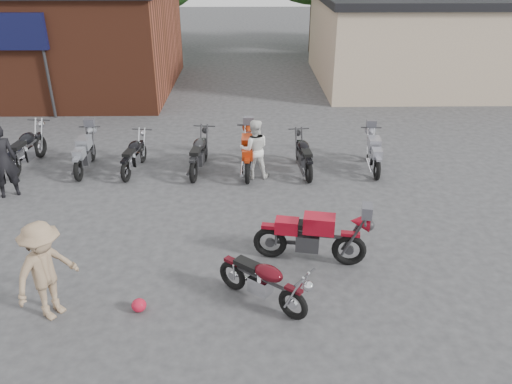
{
  "coord_description": "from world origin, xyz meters",
  "views": [
    {
      "loc": [
        0.27,
        -7.59,
        5.65
      ],
      "look_at": [
        0.43,
        1.91,
        0.9
      ],
      "focal_mm": 35.0,
      "sensor_mm": 36.0,
      "label": 1
    }
  ],
  "objects_px": {
    "vintage_motorcycle": "(263,279)",
    "person_light": "(254,149)",
    "row_bike_6": "(374,152)",
    "person_dark": "(2,161)",
    "row_bike_3": "(199,152)",
    "row_bike_5": "(304,153)",
    "helmet": "(139,305)",
    "person_tan": "(46,271)",
    "row_bike_2": "(134,153)",
    "sportbike": "(312,234)",
    "row_bike_0": "(26,147)",
    "row_bike_1": "(84,152)",
    "row_bike_4": "(248,152)"
  },
  "relations": [
    {
      "from": "person_tan",
      "to": "row_bike_2",
      "type": "xyz_separation_m",
      "value": [
        0.18,
        5.96,
        -0.36
      ]
    },
    {
      "from": "vintage_motorcycle",
      "to": "person_light",
      "type": "bearing_deg",
      "value": 129.52
    },
    {
      "from": "row_bike_3",
      "to": "row_bike_1",
      "type": "bearing_deg",
      "value": 94.54
    },
    {
      "from": "vintage_motorcycle",
      "to": "person_tan",
      "type": "bearing_deg",
      "value": -137.86
    },
    {
      "from": "person_dark",
      "to": "sportbike",
      "type": "bearing_deg",
      "value": 128.94
    },
    {
      "from": "row_bike_0",
      "to": "row_bike_1",
      "type": "xyz_separation_m",
      "value": [
        1.66,
        -0.24,
        -0.06
      ]
    },
    {
      "from": "person_light",
      "to": "helmet",
      "type": "bearing_deg",
      "value": 66.49
    },
    {
      "from": "row_bike_0",
      "to": "row_bike_2",
      "type": "xyz_separation_m",
      "value": [
        3.03,
        -0.34,
        -0.08
      ]
    },
    {
      "from": "person_tan",
      "to": "row_bike_2",
      "type": "relative_size",
      "value": 0.98
    },
    {
      "from": "row_bike_0",
      "to": "row_bike_6",
      "type": "xyz_separation_m",
      "value": [
        9.61,
        -0.33,
        -0.07
      ]
    },
    {
      "from": "person_dark",
      "to": "row_bike_6",
      "type": "distance_m",
      "value": 9.54
    },
    {
      "from": "helmet",
      "to": "row_bike_6",
      "type": "relative_size",
      "value": 0.14
    },
    {
      "from": "row_bike_1",
      "to": "row_bike_3",
      "type": "height_order",
      "value": "row_bike_3"
    },
    {
      "from": "row_bike_2",
      "to": "row_bike_4",
      "type": "xyz_separation_m",
      "value": [
        3.11,
        -0.07,
        0.06
      ]
    },
    {
      "from": "person_dark",
      "to": "row_bike_1",
      "type": "relative_size",
      "value": 1.0
    },
    {
      "from": "row_bike_2",
      "to": "row_bike_3",
      "type": "bearing_deg",
      "value": -82.92
    },
    {
      "from": "row_bike_0",
      "to": "row_bike_2",
      "type": "height_order",
      "value": "row_bike_0"
    },
    {
      "from": "person_light",
      "to": "row_bike_4",
      "type": "height_order",
      "value": "person_light"
    },
    {
      "from": "helmet",
      "to": "row_bike_0",
      "type": "xyz_separation_m",
      "value": [
        -4.27,
        6.24,
        0.49
      ]
    },
    {
      "from": "person_light",
      "to": "row_bike_1",
      "type": "distance_m",
      "value": 4.69
    },
    {
      "from": "row_bike_3",
      "to": "vintage_motorcycle",
      "type": "bearing_deg",
      "value": -157.69
    },
    {
      "from": "person_tan",
      "to": "row_bike_0",
      "type": "height_order",
      "value": "person_tan"
    },
    {
      "from": "vintage_motorcycle",
      "to": "row_bike_6",
      "type": "height_order",
      "value": "row_bike_6"
    },
    {
      "from": "person_dark",
      "to": "row_bike_3",
      "type": "bearing_deg",
      "value": 168.8
    },
    {
      "from": "row_bike_2",
      "to": "person_light",
      "type": "bearing_deg",
      "value": -89.92
    },
    {
      "from": "vintage_motorcycle",
      "to": "helmet",
      "type": "xyz_separation_m",
      "value": [
        -2.13,
        -0.16,
        -0.41
      ]
    },
    {
      "from": "person_dark",
      "to": "row_bike_0",
      "type": "bearing_deg",
      "value": -112.2
    },
    {
      "from": "helmet",
      "to": "row_bike_1",
      "type": "bearing_deg",
      "value": 113.5
    },
    {
      "from": "row_bike_3",
      "to": "row_bike_0",
      "type": "bearing_deg",
      "value": 92.45
    },
    {
      "from": "vintage_motorcycle",
      "to": "row_bike_5",
      "type": "bearing_deg",
      "value": 115.86
    },
    {
      "from": "row_bike_6",
      "to": "person_dark",
      "type": "bearing_deg",
      "value": 103.27
    },
    {
      "from": "vintage_motorcycle",
      "to": "row_bike_6",
      "type": "relative_size",
      "value": 0.99
    },
    {
      "from": "sportbike",
      "to": "person_light",
      "type": "distance_m",
      "value": 4.14
    },
    {
      "from": "person_light",
      "to": "row_bike_6",
      "type": "relative_size",
      "value": 0.88
    },
    {
      "from": "row_bike_5",
      "to": "row_bike_6",
      "type": "bearing_deg",
      "value": -91.82
    },
    {
      "from": "person_tan",
      "to": "row_bike_4",
      "type": "relative_size",
      "value": 0.88
    },
    {
      "from": "person_light",
      "to": "row_bike_0",
      "type": "xyz_separation_m",
      "value": [
        -6.31,
        0.79,
        -0.2
      ]
    },
    {
      "from": "vintage_motorcycle",
      "to": "person_tan",
      "type": "distance_m",
      "value": 3.57
    },
    {
      "from": "person_dark",
      "to": "row_bike_2",
      "type": "bearing_deg",
      "value": 178.69
    },
    {
      "from": "helmet",
      "to": "row_bike_6",
      "type": "distance_m",
      "value": 7.97
    },
    {
      "from": "sportbike",
      "to": "row_bike_4",
      "type": "distance_m",
      "value": 4.54
    },
    {
      "from": "row_bike_4",
      "to": "row_bike_5",
      "type": "relative_size",
      "value": 1.08
    },
    {
      "from": "row_bike_0",
      "to": "row_bike_1",
      "type": "bearing_deg",
      "value": -92.73
    },
    {
      "from": "row_bike_3",
      "to": "row_bike_5",
      "type": "bearing_deg",
      "value": -85.13
    },
    {
      "from": "person_light",
      "to": "row_bike_4",
      "type": "distance_m",
      "value": 0.46
    },
    {
      "from": "row_bike_0",
      "to": "row_bike_4",
      "type": "height_order",
      "value": "row_bike_0"
    },
    {
      "from": "row_bike_1",
      "to": "row_bike_5",
      "type": "height_order",
      "value": "row_bike_1"
    },
    {
      "from": "row_bike_5",
      "to": "helmet",
      "type": "bearing_deg",
      "value": 144.03
    },
    {
      "from": "row_bike_1",
      "to": "row_bike_4",
      "type": "height_order",
      "value": "row_bike_4"
    },
    {
      "from": "person_light",
      "to": "sportbike",
      "type": "bearing_deg",
      "value": 101.95
    }
  ]
}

